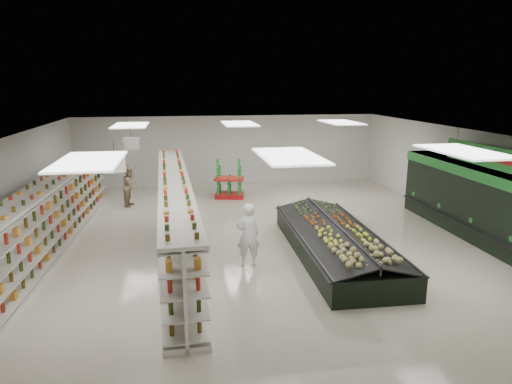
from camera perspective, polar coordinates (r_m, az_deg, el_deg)
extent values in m
plane|color=beige|center=(14.15, 0.14, -5.72)|extent=(16.00, 16.00, 0.00)
cube|color=white|center=(13.45, 0.15, 7.27)|extent=(14.00, 16.00, 0.02)
cube|color=silver|center=(21.52, -3.43, 5.26)|extent=(14.00, 0.02, 3.20)
cube|color=silver|center=(6.41, 12.61, -15.19)|extent=(14.00, 0.02, 3.20)
cube|color=silver|center=(14.34, -28.62, -0.48)|extent=(0.02, 16.00, 3.20)
cube|color=silver|center=(16.38, 25.08, 1.44)|extent=(0.02, 16.00, 3.20)
cube|color=black|center=(15.04, 26.65, -1.65)|extent=(0.80, 8.00, 2.20)
cube|color=#207B2B|center=(14.83, 26.97, 1.89)|extent=(0.85, 8.00, 0.30)
cube|color=black|center=(15.03, 25.66, -3.73)|extent=(0.55, 7.80, 0.15)
cube|color=silver|center=(14.89, 26.28, -0.75)|extent=(0.45, 7.70, 0.03)
cube|color=silver|center=(14.83, 26.40, 0.37)|extent=(0.45, 7.70, 0.03)
cube|color=white|center=(11.45, -17.23, 3.33)|extent=(0.50, 0.06, 0.40)
cube|color=red|center=(11.45, -17.23, 3.33)|extent=(0.52, 0.02, 0.12)
cylinder|color=black|center=(11.40, -17.33, 4.81)|extent=(0.01, 0.01, 0.50)
cube|color=white|center=(15.38, -15.32, 5.88)|extent=(0.50, 0.06, 0.40)
cube|color=red|center=(15.38, -15.32, 5.88)|extent=(0.52, 0.02, 0.12)
cylinder|color=black|center=(15.35, -15.39, 6.99)|extent=(0.01, 0.01, 0.50)
cube|color=#207B2B|center=(14.57, 26.32, 4.18)|extent=(0.10, 3.20, 0.60)
cube|color=red|center=(14.54, 26.13, 4.18)|extent=(0.03, 3.20, 0.18)
cylinder|color=black|center=(15.51, 23.92, 6.39)|extent=(0.01, 0.01, 0.50)
cube|color=white|center=(14.44, -23.89, -6.29)|extent=(1.31, 11.30, 0.11)
cube|color=white|center=(14.18, -24.22, -2.92)|extent=(0.52, 11.27, 1.88)
cube|color=white|center=(13.96, -24.60, 0.94)|extent=(1.31, 11.30, 0.08)
cube|color=silver|center=(14.46, -24.75, -5.86)|extent=(0.88, 11.19, 0.03)
cube|color=silver|center=(14.34, -24.91, -4.31)|extent=(0.88, 11.19, 0.03)
cube|color=silver|center=(14.23, -25.07, -2.73)|extent=(0.88, 11.19, 0.03)
cube|color=silver|center=(14.13, -25.24, -1.13)|extent=(0.88, 11.19, 0.03)
cube|color=silver|center=(14.05, -25.40, 0.50)|extent=(0.88, 11.19, 0.03)
cube|color=silver|center=(14.34, -23.10, -5.87)|extent=(0.88, 11.19, 0.03)
cube|color=silver|center=(14.22, -23.25, -4.30)|extent=(0.88, 11.19, 0.03)
cube|color=silver|center=(14.10, -23.41, -2.70)|extent=(0.88, 11.19, 0.03)
cube|color=silver|center=(14.00, -23.56, -1.09)|extent=(0.88, 11.19, 0.03)
cube|color=silver|center=(13.91, -23.72, 0.55)|extent=(0.88, 11.19, 0.03)
cube|color=white|center=(13.76, -9.92, -6.25)|extent=(1.28, 11.56, 0.12)
cube|color=white|center=(13.48, -10.07, -2.63)|extent=(0.48, 11.53, 1.92)
cube|color=white|center=(13.25, -10.24, 1.54)|extent=(1.28, 11.56, 0.08)
cube|color=silver|center=(13.72, -10.86, -5.84)|extent=(0.84, 11.44, 0.03)
cube|color=silver|center=(13.58, -10.94, -4.16)|extent=(0.84, 11.44, 0.03)
cube|color=silver|center=(13.47, -11.02, -2.45)|extent=(0.84, 11.44, 0.03)
cube|color=silver|center=(13.36, -11.10, -0.72)|extent=(0.84, 11.44, 0.03)
cube|color=silver|center=(13.26, -11.18, 1.04)|extent=(0.84, 11.44, 0.03)
cube|color=silver|center=(13.72, -9.01, -5.75)|extent=(0.84, 11.44, 0.03)
cube|color=silver|center=(13.59, -9.07, -4.07)|extent=(0.84, 11.44, 0.03)
cube|color=silver|center=(13.47, -9.14, -2.36)|extent=(0.84, 11.44, 0.03)
cube|color=silver|center=(13.37, -9.20, -0.63)|extent=(0.84, 11.44, 0.03)
cube|color=silver|center=(13.27, -9.27, 1.13)|extent=(0.84, 11.44, 0.03)
cube|color=black|center=(12.84, 9.88, -6.50)|extent=(2.25, 6.19, 0.61)
cube|color=#262626|center=(12.47, 5.46, -5.39)|extent=(0.19, 6.14, 0.05)
cube|color=#262626|center=(13.08, 14.20, -4.84)|extent=(0.19, 6.14, 0.05)
cube|color=black|center=(12.56, 7.56, -4.89)|extent=(1.27, 6.08, 0.31)
cube|color=black|center=(12.89, 12.28, -4.60)|extent=(1.27, 6.08, 0.31)
cube|color=#262626|center=(12.68, 9.97, -4.37)|extent=(0.18, 6.06, 0.22)
cube|color=red|center=(19.04, -3.33, -0.42)|extent=(1.28, 0.99, 0.19)
cube|color=#B41F18|center=(18.88, -3.36, 1.70)|extent=(1.34, 1.05, 0.10)
imported|color=silver|center=(11.77, -1.02, -5.39)|extent=(0.65, 0.46, 1.69)
imported|color=#9E7E61|center=(18.26, -15.43, 0.72)|extent=(0.63, 0.85, 1.57)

